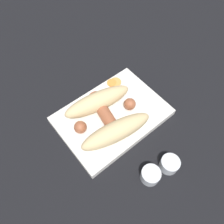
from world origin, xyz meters
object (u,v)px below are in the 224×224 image
at_px(sausage, 106,115).
at_px(food_tray, 112,116).
at_px(condiment_cup_far, 169,164).
at_px(bread_roll, 107,116).
at_px(condiment_cup_near, 150,175).

bearing_deg(sausage, food_tray, -178.35).
height_order(food_tray, condiment_cup_far, condiment_cup_far).
relative_size(food_tray, sausage, 1.62).
xyz_separation_m(food_tray, sausage, (0.02, 0.00, 0.03)).
distance_m(bread_roll, sausage, 0.01).
bearing_deg(sausage, condiment_cup_near, 85.79).
bearing_deg(condiment_cup_near, bread_roll, -93.56).
bearing_deg(condiment_cup_far, food_tray, -84.36).
relative_size(condiment_cup_near, condiment_cup_far, 1.00).
distance_m(food_tray, condiment_cup_far, 0.19).
distance_m(food_tray, bread_roll, 0.04).
bearing_deg(food_tray, sausage, 1.65).
relative_size(sausage, condiment_cup_far, 3.90).
bearing_deg(condiment_cup_far, bread_roll, -77.12).
bearing_deg(condiment_cup_near, sausage, -94.21).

